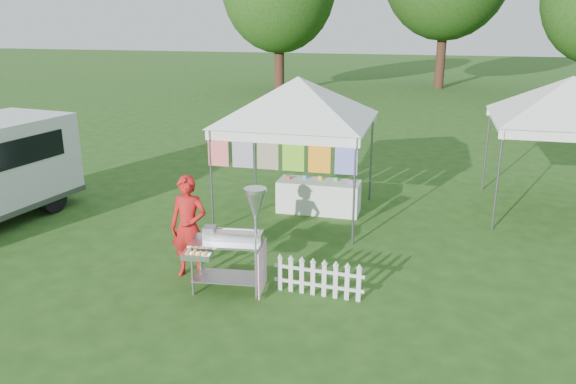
# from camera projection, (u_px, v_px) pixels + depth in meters

# --- Properties ---
(ground) EXTENTS (120.00, 120.00, 0.00)m
(ground) POSITION_uv_depth(u_px,v_px,m) (248.00, 284.00, 9.15)
(ground) COLOR #224714
(ground) RESTS_ON ground
(canopy_main) EXTENTS (4.24, 4.24, 3.45)m
(canopy_main) POSITION_uv_depth(u_px,v_px,m) (298.00, 77.00, 11.49)
(canopy_main) COLOR #59595E
(canopy_main) RESTS_ON ground
(canopy_right) EXTENTS (4.24, 4.24, 3.45)m
(canopy_right) POSITION_uv_depth(u_px,v_px,m) (574.00, 76.00, 11.57)
(canopy_right) COLOR #59595E
(canopy_right) RESTS_ON ground
(donut_cart) EXTENTS (1.23, 0.96, 1.70)m
(donut_cart) POSITION_uv_depth(u_px,v_px,m) (237.00, 232.00, 8.62)
(donut_cart) COLOR gray
(donut_cart) RESTS_ON ground
(vendor) EXTENTS (0.64, 0.43, 1.74)m
(vendor) POSITION_uv_depth(u_px,v_px,m) (189.00, 227.00, 9.21)
(vendor) COLOR #AE1715
(vendor) RESTS_ON ground
(picket_fence) EXTENTS (1.44, 0.11, 0.56)m
(picket_fence) POSITION_uv_depth(u_px,v_px,m) (318.00, 279.00, 8.68)
(picket_fence) COLOR silver
(picket_fence) RESTS_ON ground
(display_table) EXTENTS (1.80, 0.70, 0.71)m
(display_table) POSITION_uv_depth(u_px,v_px,m) (319.00, 196.00, 12.46)
(display_table) COLOR white
(display_table) RESTS_ON ground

